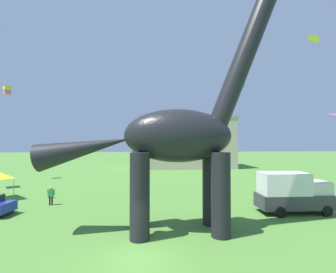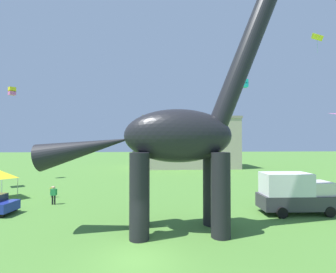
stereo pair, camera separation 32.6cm
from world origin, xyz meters
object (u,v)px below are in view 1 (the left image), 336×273
kite_mid_right (314,39)px  person_photographer (51,194)px  dinosaur_sculpture (177,136)px  kite_mid_left (241,84)px  kite_high_left (7,90)px  person_far_spectator (49,191)px  parked_box_truck (292,192)px

kite_mid_right → person_photographer: bearing=179.6°
dinosaur_sculpture → kite_mid_left: 27.40m
dinosaur_sculpture → kite_high_left: 31.82m
dinosaur_sculpture → kite_mid_left: (13.20, 22.30, 8.88)m
dinosaur_sculpture → person_far_spectator: bearing=108.2°
parked_box_truck → kite_mid_left: size_ratio=4.64×
parked_box_truck → kite_high_left: bearing=151.8°
parked_box_truck → kite_mid_right: (4.87, 3.94, 14.17)m
kite_mid_right → kite_high_left: bearing=158.2°
parked_box_truck → dinosaur_sculpture: bearing=-159.7°
person_far_spectator → kite_mid_left: kite_mid_left is taller
kite_high_left → kite_mid_left: bearing=0.9°
person_photographer → kite_high_left: (-11.73, 14.49, 12.07)m
dinosaur_sculpture → person_photographer: dinosaur_sculpture is taller
person_far_spectator → kite_mid_right: size_ratio=0.63×
person_far_spectator → kite_high_left: kite_high_left is taller
person_photographer → kite_mid_left: kite_mid_left is taller
dinosaur_sculpture → kite_mid_right: size_ratio=9.25×
kite_high_left → parked_box_truck: bearing=-30.4°
kite_high_left → person_photographer: bearing=-51.0°
person_photographer → kite_mid_right: 28.97m
kite_high_left → person_far_spectator: bearing=-48.1°
dinosaur_sculpture → parked_box_truck: (9.60, 3.13, -4.39)m
person_far_spectator → kite_high_left: size_ratio=0.97×
dinosaur_sculpture → kite_mid_left: dinosaur_sculpture is taller
parked_box_truck → kite_mid_left: kite_mid_left is taller
kite_mid_right → kite_mid_left: kite_mid_right is taller
person_photographer → kite_mid_left: size_ratio=1.35×
dinosaur_sculpture → kite_high_left: (-22.14, 21.74, 7.03)m
dinosaur_sculpture → person_photographer: 13.65m
kite_mid_right → kite_high_left: 39.54m
dinosaur_sculpture → kite_mid_right: (14.48, 7.07, 9.78)m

